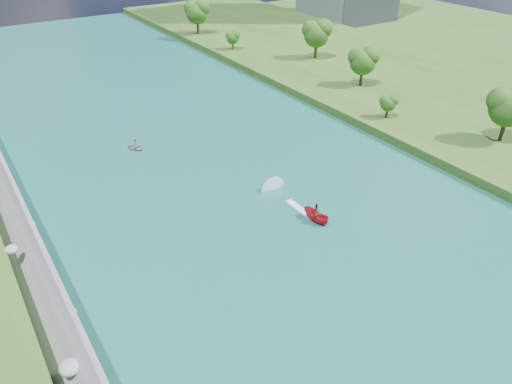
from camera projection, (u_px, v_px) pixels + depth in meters
ground at (360, 297)px, 48.24m from camera, size 260.00×260.00×0.00m
river_water at (249, 204)px, 62.59m from camera, size 55.00×240.00×0.10m
berm_east at (494, 116)px, 85.29m from camera, size 44.00×240.00×1.50m
riprap_bank at (32, 269)px, 49.06m from camera, size 4.71×236.00×4.13m
trees_east at (463, 97)px, 76.57m from camera, size 17.86×144.00×11.33m
motorboat at (306, 209)px, 60.35m from camera, size 3.60×18.72×1.99m
raft at (136, 147)px, 75.57m from camera, size 2.96×3.47×1.61m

